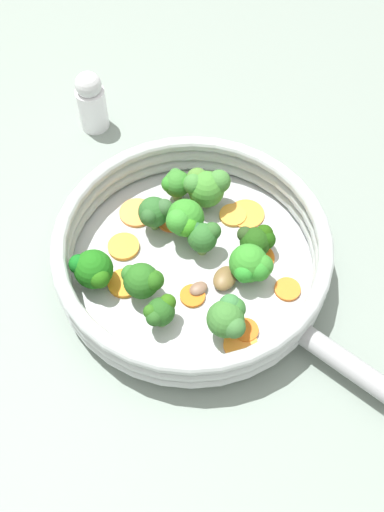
% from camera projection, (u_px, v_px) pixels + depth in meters
% --- Properties ---
extents(ground_plane, '(4.00, 4.00, 0.00)m').
position_uv_depth(ground_plane, '(192.00, 268.00, 0.75)').
color(ground_plane, gray).
extents(skillet, '(0.31, 0.31, 0.01)m').
position_uv_depth(skillet, '(192.00, 265.00, 0.75)').
color(skillet, '#B2B5B7').
rests_on(skillet, ground_plane).
extents(skillet_rim_wall, '(0.33, 0.33, 0.06)m').
position_uv_depth(skillet_rim_wall, '(192.00, 250.00, 0.72)').
color(skillet_rim_wall, '#B0B9B9').
rests_on(skillet_rim_wall, skillet).
extents(skillet_handle, '(0.16, 0.18, 0.03)m').
position_uv_depth(skillet_handle, '(383.00, 389.00, 0.64)').
color(skillet_handle, '#999B9E').
rests_on(skillet_handle, skillet).
extents(skillet_rivet_left, '(0.01, 0.01, 0.01)m').
position_uv_depth(skillet_rivet_left, '(275.00, 350.00, 0.67)').
color(skillet_rivet_left, '#AFB8BC').
rests_on(skillet_rivet_left, skillet).
extents(skillet_rivet_right, '(0.01, 0.01, 0.01)m').
position_uv_depth(skillet_rivet_right, '(307.00, 310.00, 0.70)').
color(skillet_rivet_right, '#B2B6B7').
rests_on(skillet_rivet_right, skillet).
extents(carrot_slice_0, '(0.06, 0.06, 0.00)m').
position_uv_depth(carrot_slice_0, '(247.00, 214.00, 0.78)').
color(carrot_slice_0, orange).
rests_on(carrot_slice_0, skillet).
extents(carrot_slice_1, '(0.05, 0.05, 0.01)m').
position_uv_depth(carrot_slice_1, '(124.00, 247.00, 0.75)').
color(carrot_slice_1, orange).
rests_on(carrot_slice_1, skillet).
extents(carrot_slice_2, '(0.04, 0.04, 0.00)m').
position_uv_depth(carrot_slice_2, '(287.00, 289.00, 0.72)').
color(carrot_slice_2, orange).
rests_on(carrot_slice_2, skillet).
extents(carrot_slice_3, '(0.04, 0.04, 0.00)m').
position_uv_depth(carrot_slice_3, '(233.00, 215.00, 0.78)').
color(carrot_slice_3, gold).
rests_on(carrot_slice_3, skillet).
extents(carrot_slice_4, '(0.06, 0.06, 0.00)m').
position_uv_depth(carrot_slice_4, '(258.00, 258.00, 0.74)').
color(carrot_slice_4, orange).
rests_on(carrot_slice_4, skillet).
extents(carrot_slice_5, '(0.06, 0.06, 0.00)m').
position_uv_depth(carrot_slice_5, '(137.00, 213.00, 0.78)').
color(carrot_slice_5, '#F99141').
rests_on(carrot_slice_5, skillet).
extents(carrot_slice_6, '(0.05, 0.05, 0.01)m').
position_uv_depth(carrot_slice_6, '(124.00, 283.00, 0.72)').
color(carrot_slice_6, orange).
rests_on(carrot_slice_6, skillet).
extents(carrot_slice_7, '(0.04, 0.04, 0.01)m').
position_uv_depth(carrot_slice_7, '(245.00, 330.00, 0.69)').
color(carrot_slice_7, '#D75D15').
rests_on(carrot_slice_7, skillet).
extents(carrot_slice_8, '(0.06, 0.06, 0.00)m').
position_uv_depth(carrot_slice_8, '(172.00, 218.00, 0.78)').
color(carrot_slice_8, orange).
rests_on(carrot_slice_8, skillet).
extents(carrot_slice_9, '(0.05, 0.05, 0.00)m').
position_uv_depth(carrot_slice_9, '(241.00, 345.00, 0.68)').
color(carrot_slice_9, orange).
rests_on(carrot_slice_9, skillet).
extents(carrot_slice_10, '(0.04, 0.04, 0.00)m').
position_uv_depth(carrot_slice_10, '(193.00, 296.00, 0.71)').
color(carrot_slice_10, orange).
rests_on(carrot_slice_10, skillet).
extents(broccoli_floret_0, '(0.05, 0.05, 0.06)m').
position_uv_depth(broccoli_floret_0, '(185.00, 220.00, 0.73)').
color(broccoli_floret_0, '#779C57').
rests_on(broccoli_floret_0, skillet).
extents(broccoli_floret_1, '(0.06, 0.05, 0.06)m').
position_uv_depth(broccoli_floret_1, '(206.00, 186.00, 0.76)').
color(broccoli_floret_1, '#79995E').
rests_on(broccoli_floret_1, skillet).
extents(broccoli_floret_2, '(0.04, 0.04, 0.05)m').
position_uv_depth(broccoli_floret_2, '(178.00, 183.00, 0.77)').
color(broccoli_floret_2, '#7EA158').
rests_on(broccoli_floret_2, skillet).
extents(broccoli_floret_3, '(0.05, 0.05, 0.05)m').
position_uv_depth(broccoli_floret_3, '(251.00, 265.00, 0.71)').
color(broccoli_floret_3, '#71975E').
rests_on(broccoli_floret_3, skillet).
extents(broccoli_floret_4, '(0.04, 0.03, 0.04)m').
position_uv_depth(broccoli_floret_4, '(160.00, 312.00, 0.67)').
color(broccoli_floret_4, '#67934E').
rests_on(broccoli_floret_4, skillet).
extents(broccoli_floret_5, '(0.04, 0.04, 0.05)m').
position_uv_depth(broccoli_floret_5, '(203.00, 236.00, 0.72)').
color(broccoli_floret_5, '#7C9E4E').
rests_on(broccoli_floret_5, skillet).
extents(broccoli_floret_6, '(0.05, 0.04, 0.05)m').
position_uv_depth(broccoli_floret_6, '(143.00, 280.00, 0.69)').
color(broccoli_floret_6, '#72A75D').
rests_on(broccoli_floret_6, skillet).
extents(broccoli_floret_7, '(0.05, 0.04, 0.04)m').
position_uv_depth(broccoli_floret_7, '(257.00, 239.00, 0.73)').
color(broccoli_floret_7, '#729D4E').
rests_on(broccoli_floret_7, skillet).
extents(broccoli_floret_8, '(0.04, 0.04, 0.05)m').
position_uv_depth(broccoli_floret_8, '(154.00, 213.00, 0.74)').
color(broccoli_floret_8, '#6B9B4E').
rests_on(broccoli_floret_8, skillet).
extents(broccoli_floret_9, '(0.05, 0.05, 0.05)m').
position_uv_depth(broccoli_floret_9, '(93.00, 270.00, 0.70)').
color(broccoli_floret_9, '#8CAD6C').
rests_on(broccoli_floret_9, skillet).
extents(broccoli_floret_10, '(0.05, 0.05, 0.05)m').
position_uv_depth(broccoli_floret_10, '(228.00, 317.00, 0.66)').
color(broccoli_floret_10, '#7B9953').
rests_on(broccoli_floret_10, skillet).
extents(mushroom_piece_0, '(0.03, 0.03, 0.01)m').
position_uv_depth(mushroom_piece_0, '(195.00, 289.00, 0.71)').
color(mushroom_piece_0, brown).
rests_on(mushroom_piece_0, skillet).
extents(mushroom_piece_1, '(0.04, 0.04, 0.01)m').
position_uv_depth(mushroom_piece_1, '(225.00, 278.00, 0.72)').
color(mushroom_piece_1, brown).
rests_on(mushroom_piece_1, skillet).
extents(salt_shaker, '(0.04, 0.04, 0.10)m').
position_uv_depth(salt_shaker, '(91.00, 101.00, 0.85)').
color(salt_shaker, white).
rests_on(salt_shaker, ground_plane).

